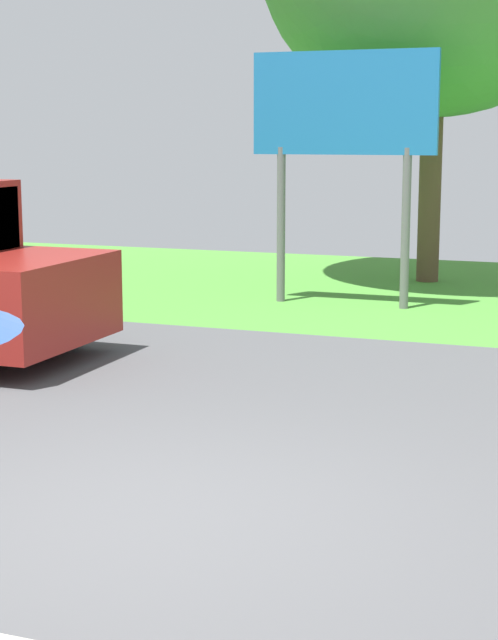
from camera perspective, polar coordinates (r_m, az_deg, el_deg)
The scene contains 2 objects.
ground_plane at distance 9.31m, azimuth 2.93°, elevation -4.87°, with size 40.00×22.00×0.20m.
roadside_billboard at distance 14.41m, azimuth 5.28°, elevation 10.90°, with size 2.60×0.12×3.50m.
Camera 1 is at (2.69, -5.63, 2.39)m, focal length 57.68 mm.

